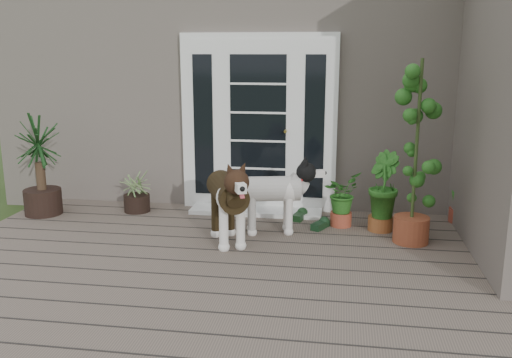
# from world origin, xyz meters

# --- Properties ---
(deck) EXTENTS (6.20, 4.60, 0.12)m
(deck) POSITION_xyz_m (0.00, 0.40, 0.06)
(deck) COLOR #6B5B4C
(deck) RESTS_ON ground
(house_main) EXTENTS (7.40, 4.00, 3.10)m
(house_main) POSITION_xyz_m (0.00, 4.65, 1.55)
(house_main) COLOR #665E54
(house_main) RESTS_ON ground
(door_unit) EXTENTS (1.90, 0.14, 2.15)m
(door_unit) POSITION_xyz_m (-0.20, 2.60, 1.19)
(door_unit) COLOR white
(door_unit) RESTS_ON deck
(door_step) EXTENTS (1.60, 0.40, 0.05)m
(door_step) POSITION_xyz_m (-0.20, 2.40, 0.14)
(door_step) COLOR white
(door_step) RESTS_ON deck
(brindle_dog) EXTENTS (0.77, 1.04, 0.80)m
(brindle_dog) POSITION_xyz_m (-0.33, 1.29, 0.52)
(brindle_dog) COLOR #352713
(brindle_dog) RESTS_ON deck
(white_dog) EXTENTS (0.93, 0.55, 0.72)m
(white_dog) POSITION_xyz_m (0.07, 1.68, 0.48)
(white_dog) COLOR white
(white_dog) RESTS_ON deck
(spider_plant) EXTENTS (0.57, 0.57, 0.56)m
(spider_plant) POSITION_xyz_m (-1.67, 2.24, 0.40)
(spider_plant) COLOR #87AE6B
(spider_plant) RESTS_ON deck
(yucca) EXTENTS (0.92, 0.92, 1.21)m
(yucca) POSITION_xyz_m (-2.75, 1.96, 0.73)
(yucca) COLOR black
(yucca) RESTS_ON deck
(herb_a) EXTENTS (0.56, 0.56, 0.53)m
(herb_a) POSITION_xyz_m (0.83, 2.05, 0.38)
(herb_a) COLOR #225D1A
(herb_a) RESTS_ON deck
(herb_b) EXTENTS (0.54, 0.54, 0.66)m
(herb_b) POSITION_xyz_m (1.26, 1.95, 0.45)
(herb_b) COLOR #1A5C1B
(herb_b) RESTS_ON deck
(herb_c) EXTENTS (0.46, 0.46, 0.53)m
(herb_c) POSITION_xyz_m (2.22, 2.40, 0.38)
(herb_c) COLOR #2B601B
(herb_c) RESTS_ON deck
(sapling) EXTENTS (0.63, 0.63, 1.94)m
(sapling) POSITION_xyz_m (1.55, 1.60, 1.09)
(sapling) COLOR #27661D
(sapling) RESTS_ON deck
(clog_left) EXTENTS (0.22, 0.34, 0.10)m
(clog_left) POSITION_xyz_m (0.35, 2.22, 0.17)
(clog_left) COLOR black
(clog_left) RESTS_ON deck
(clog_right) EXTENTS (0.27, 0.34, 0.09)m
(clog_right) POSITION_xyz_m (0.60, 1.91, 0.17)
(clog_right) COLOR black
(clog_right) RESTS_ON deck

